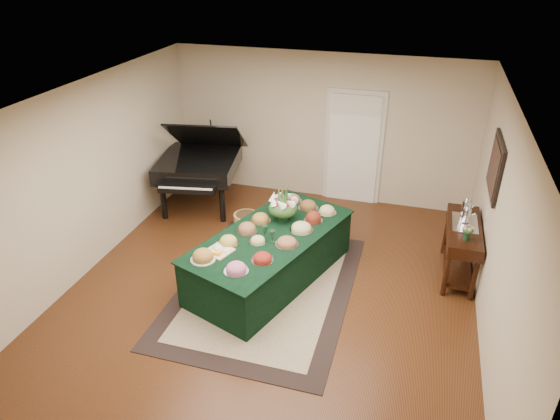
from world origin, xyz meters
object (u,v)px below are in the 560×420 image
(buffet_table, at_px, (271,256))
(grand_piano, at_px, (199,164))
(mahogany_sideboard, at_px, (463,237))
(floral_centerpiece, at_px, (283,204))

(buffet_table, height_order, grand_piano, grand_piano)
(buffet_table, bearing_deg, grand_piano, 136.47)
(buffet_table, height_order, mahogany_sideboard, mahogany_sideboard)
(floral_centerpiece, height_order, mahogany_sideboard, floral_centerpiece)
(buffet_table, height_order, floral_centerpiece, floral_centerpiece)
(grand_piano, height_order, mahogany_sideboard, grand_piano)
(grand_piano, xyz_separation_m, mahogany_sideboard, (4.49, -0.98, -0.18))
(floral_centerpiece, bearing_deg, grand_piano, 145.00)
(grand_piano, relative_size, mahogany_sideboard, 1.38)
(buffet_table, bearing_deg, mahogany_sideboard, 17.78)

